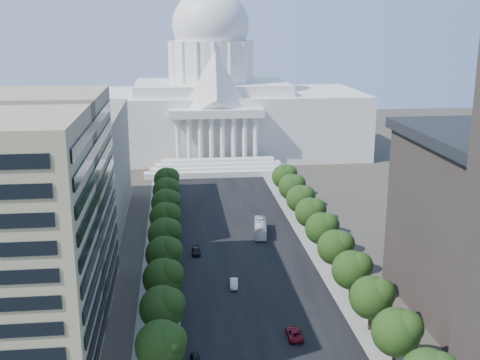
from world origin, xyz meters
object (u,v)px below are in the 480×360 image
object	(u,v)px
car_silver	(234,284)
car_dark_b	(196,251)
car_red	(294,334)
car_dark_a	(196,360)
city_bus	(260,228)

from	to	relation	value
car_silver	car_dark_b	xyz separation A→B (m)	(-6.96, 18.84, -0.06)
car_silver	car_red	xyz separation A→B (m)	(8.27, -21.16, -0.01)
car_dark_a	car_red	world-z (taller)	car_red
car_dark_b	city_bus	xyz separation A→B (m)	(16.78, 11.68, 1.00)
car_red	city_bus	world-z (taller)	city_bus
car_silver	city_bus	size ratio (longest dim) A/B	0.38
car_silver	car_dark_a	bearing A→B (deg)	-103.16
car_dark_a	car_red	xyz separation A→B (m)	(17.09, 6.26, 0.10)
car_red	car_dark_b	xyz separation A→B (m)	(-15.23, 40.00, -0.05)
car_dark_a	car_silver	world-z (taller)	car_silver
car_silver	city_bus	distance (m)	32.07
car_dark_b	car_silver	bearing A→B (deg)	-69.81
car_dark_b	car_red	bearing A→B (deg)	-69.24
car_silver	car_red	bearing A→B (deg)	-63.99
car_dark_a	car_dark_b	xyz separation A→B (m)	(1.86, 46.26, 0.05)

